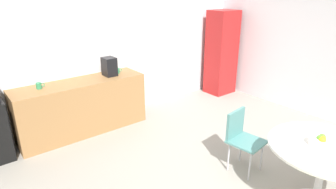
% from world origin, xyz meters
% --- Properties ---
extents(wall_back, '(6.00, 0.10, 2.60)m').
position_xyz_m(wall_back, '(0.00, 3.00, 1.30)').
color(wall_back, silver).
rests_on(wall_back, ground_plane).
extents(counter_block, '(2.13, 0.60, 0.90)m').
position_xyz_m(counter_block, '(-0.78, 2.65, 0.45)').
color(counter_block, '#9E7042').
rests_on(counter_block, ground_plane).
extents(locker_cabinet, '(0.60, 0.50, 1.89)m').
position_xyz_m(locker_cabinet, '(2.55, 2.55, 0.94)').
color(locker_cabinet, '#B21E1E').
rests_on(locker_cabinet, ground_plane).
extents(round_table, '(1.20, 1.20, 0.76)m').
position_xyz_m(round_table, '(0.57, -0.70, 0.63)').
color(round_table, silver).
rests_on(round_table, ground_plane).
extents(chair_teal, '(0.47, 0.47, 0.83)m').
position_xyz_m(chair_teal, '(0.45, 0.31, 0.52)').
color(chair_teal, silver).
rests_on(chair_teal, ground_plane).
extents(fruit_bowl, '(0.26, 0.26, 0.11)m').
position_xyz_m(fruit_bowl, '(0.55, -0.64, 0.80)').
color(fruit_bowl, silver).
rests_on(fruit_bowl, round_table).
extents(mug_white, '(0.13, 0.08, 0.09)m').
position_xyz_m(mug_white, '(-1.40, 2.69, 0.95)').
color(mug_white, '#338C59').
rests_on(mug_white, counter_block).
extents(mug_green, '(0.13, 0.08, 0.09)m').
position_xyz_m(mug_green, '(-0.05, 2.69, 0.95)').
color(mug_green, '#338C59').
rests_on(mug_green, counter_block).
extents(coffee_maker, '(0.20, 0.24, 0.32)m').
position_xyz_m(coffee_maker, '(-0.23, 2.65, 1.06)').
color(coffee_maker, black).
rests_on(coffee_maker, counter_block).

